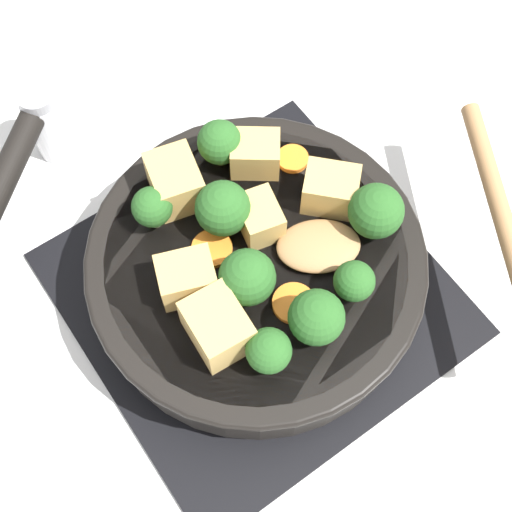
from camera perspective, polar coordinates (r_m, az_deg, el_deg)
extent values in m
plane|color=silver|center=(0.65, 0.00, -3.08)|extent=(2.40, 2.40, 0.00)
cube|color=black|center=(0.64, 0.00, -2.94)|extent=(0.31, 0.31, 0.01)
torus|color=black|center=(0.63, 0.00, -2.38)|extent=(0.24, 0.24, 0.01)
cube|color=black|center=(0.63, 0.00, -2.38)|extent=(0.01, 0.23, 0.01)
cube|color=black|center=(0.63, 0.00, -2.38)|extent=(0.23, 0.01, 0.01)
cylinder|color=black|center=(0.60, 0.00, -1.12)|extent=(0.27, 0.27, 0.05)
cylinder|color=brown|center=(0.60, 0.00, -0.96)|extent=(0.25, 0.25, 0.05)
torus|color=black|center=(0.58, 0.00, -0.17)|extent=(0.28, 0.28, 0.01)
ellipsoid|color=#A87A4C|center=(0.57, 5.02, 0.81)|extent=(0.08, 0.07, 0.01)
cylinder|color=#A87A4C|center=(0.61, 19.31, 2.22)|extent=(0.13, 0.22, 0.02)
cube|color=tan|center=(0.59, 5.98, 5.31)|extent=(0.06, 0.06, 0.03)
cube|color=tan|center=(0.53, -3.09, -5.68)|extent=(0.04, 0.05, 0.04)
cube|color=tan|center=(0.55, -5.57, -1.76)|extent=(0.05, 0.05, 0.03)
cube|color=tan|center=(0.60, -0.06, 8.16)|extent=(0.05, 0.05, 0.03)
cube|color=tan|center=(0.59, -6.48, 5.93)|extent=(0.05, 0.06, 0.04)
cube|color=tan|center=(0.57, 0.26, 3.08)|extent=(0.04, 0.04, 0.03)
cylinder|color=#709956|center=(0.62, -2.84, 8.01)|extent=(0.01, 0.01, 0.01)
sphere|color=#285B23|center=(0.60, -2.93, 9.09)|extent=(0.04, 0.04, 0.04)
cylinder|color=#709956|center=(0.56, -0.69, -2.66)|extent=(0.01, 0.01, 0.01)
sphere|color=#285B23|center=(0.54, -0.71, -1.71)|extent=(0.04, 0.04, 0.04)
cylinder|color=#709956|center=(0.56, 7.64, -2.75)|extent=(0.01, 0.01, 0.01)
sphere|color=#285B23|center=(0.54, 7.87, -2.00)|extent=(0.03, 0.03, 0.03)
cylinder|color=#709956|center=(0.54, 0.99, -8.20)|extent=(0.01, 0.01, 0.01)
sphere|color=#285B23|center=(0.52, 1.02, -7.58)|extent=(0.03, 0.03, 0.03)
cylinder|color=#709956|center=(0.59, -8.08, 3.02)|extent=(0.01, 0.01, 0.01)
sphere|color=#285B23|center=(0.57, -8.32, 3.91)|extent=(0.03, 0.03, 0.03)
cylinder|color=#709956|center=(0.55, 4.90, -5.57)|extent=(0.01, 0.01, 0.01)
sphere|color=#285B23|center=(0.53, 5.09, -4.75)|extent=(0.04, 0.04, 0.04)
cylinder|color=#709956|center=(0.58, -2.58, 2.73)|extent=(0.01, 0.01, 0.01)
sphere|color=#285B23|center=(0.56, -2.67, 3.83)|extent=(0.04, 0.04, 0.04)
cylinder|color=#709956|center=(0.59, 9.25, 2.48)|extent=(0.01, 0.01, 0.01)
sphere|color=#285B23|center=(0.57, 9.58, 3.57)|extent=(0.04, 0.04, 0.04)
cylinder|color=orange|center=(0.56, 2.79, -3.96)|extent=(0.03, 0.03, 0.01)
cylinder|color=orange|center=(0.62, 2.95, 7.78)|extent=(0.03, 0.03, 0.01)
cylinder|color=orange|center=(0.58, -3.54, 0.59)|extent=(0.03, 0.03, 0.01)
cylinder|color=white|center=(0.72, -16.24, 9.89)|extent=(0.04, 0.04, 0.07)
cylinder|color=#B7B7BC|center=(0.69, -17.18, 11.98)|extent=(0.03, 0.03, 0.01)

